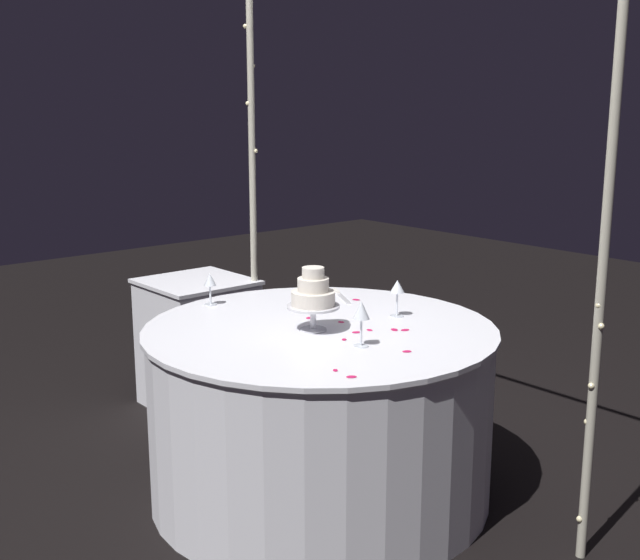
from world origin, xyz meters
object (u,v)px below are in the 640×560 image
Objects in this scene: wine_glass_0 at (210,281)px; cake_knife at (340,295)px; tiered_cake at (313,295)px; wine_glass_1 at (361,312)px; decorative_arch at (392,149)px; wine_glass_2 at (397,289)px; side_table at (198,343)px; main_table at (320,411)px.

wine_glass_0 reaches higher than cake_knife.
wine_glass_1 is at bearing -0.83° from tiered_cake.
decorative_arch is 13.88× the size of wine_glass_2.
decorative_arch is 3.14× the size of side_table.
side_table is at bearing 171.30° from wine_glass_1.
decorative_arch reaches higher than tiered_cake.
wine_glass_2 reaches higher than wine_glass_0.
wine_glass_1 is at bearing -11.01° from main_table.
main_table is 0.68m from cake_knife.
main_table is 8.21× the size of wine_glass_1.
wine_glass_2 is at bearing 117.15° from wine_glass_1.
main_table is at bearing -104.27° from wine_glass_2.
side_table is 4.78× the size of wine_glass_0.
cake_knife is at bearing 171.50° from wine_glass_2.
side_table is (-1.25, -0.24, -1.12)m from decorative_arch.
main_table is at bearing 12.79° from wine_glass_0.
wine_glass_1 is at bearing -62.85° from wine_glass_2.
main_table is 9.09× the size of wine_glass_2.
main_table is at bearing -89.99° from decorative_arch.
wine_glass_2 is (1.35, 0.19, 0.52)m from side_table.
main_table is 9.85× the size of wine_glass_0.
cake_knife is at bearing 15.82° from side_table.
wine_glass_0 is at bearing -144.51° from wine_glass_2.
wine_glass_0 is (-0.62, -0.56, -0.61)m from decorative_arch.
tiered_cake reaches higher than wine_glass_2.
tiered_cake reaches higher than side_table.
wine_glass_2 is 0.61× the size of cake_knife.
wine_glass_0 is (-0.64, -0.08, -0.04)m from tiered_cake.
decorative_arch is at bearing 123.38° from wine_glass_1.
wine_glass_2 is at bearing -26.68° from decorative_arch.
wine_glass_0 is 0.56× the size of cake_knife.
tiered_cake is at bearing -68.26° from main_table.
cake_knife is (-0.45, 0.07, -0.12)m from wine_glass_2.
wine_glass_2 is (0.07, 0.42, -0.03)m from tiered_cake.
main_table is 0.54m from tiered_cake.
main_table is 0.80m from wine_glass_0.
wine_glass_0 reaches higher than main_table.
wine_glass_1 is 0.67× the size of cake_knife.
main_table is 0.61m from wine_glass_1.
side_table is at bearing 153.27° from wine_glass_0.
decorative_arch is 8.52× the size of tiered_cake.
side_table is 4.41× the size of wine_glass_2.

